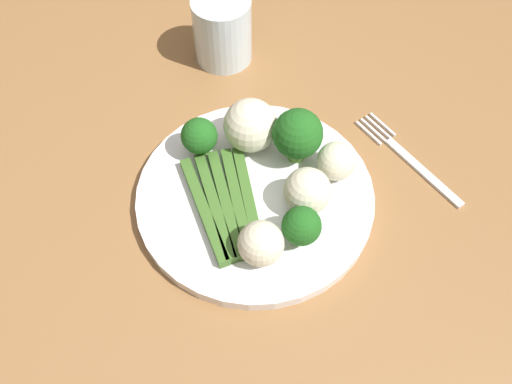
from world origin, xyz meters
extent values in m
cube|color=gray|center=(0.00, 0.00, -0.01)|extent=(6.00, 6.00, 0.02)
cube|color=olive|center=(0.00, 0.00, 0.72)|extent=(1.20, 1.06, 0.04)
cylinder|color=olive|center=(0.54, 0.47, 0.35)|extent=(0.07, 0.07, 0.70)
cylinder|color=white|center=(0.03, 0.00, 0.75)|extent=(0.27, 0.27, 0.01)
cube|color=#3D6626|center=(0.02, -0.01, 0.76)|extent=(0.03, 0.14, 0.01)
cube|color=#3D6626|center=(0.01, -0.01, 0.76)|extent=(0.03, 0.14, 0.01)
cube|color=#3D6626|center=(-0.01, -0.01, 0.76)|extent=(0.03, 0.14, 0.01)
cube|color=#3D6626|center=(-0.02, -0.01, 0.76)|extent=(0.02, 0.14, 0.01)
cube|color=#3D6626|center=(-0.03, -0.01, 0.76)|extent=(0.01, 0.14, 0.01)
cylinder|color=#4C7F2B|center=(-0.01, 0.08, 0.77)|extent=(0.01, 0.01, 0.01)
sphere|color=#1E5B1C|center=(-0.01, 0.08, 0.79)|extent=(0.04, 0.04, 0.04)
cylinder|color=#4C7F2B|center=(0.06, -0.07, 0.77)|extent=(0.01, 0.01, 0.01)
sphere|color=#1E5B1C|center=(0.06, -0.07, 0.79)|extent=(0.04, 0.04, 0.04)
cylinder|color=#4C7F2B|center=(0.09, 0.03, 0.77)|extent=(0.02, 0.02, 0.02)
sphere|color=#1E5B1C|center=(0.09, 0.03, 0.80)|extent=(0.06, 0.06, 0.06)
sphere|color=beige|center=(0.01, -0.08, 0.78)|extent=(0.05, 0.05, 0.05)
sphere|color=beige|center=(0.08, -0.03, 0.78)|extent=(0.05, 0.05, 0.05)
sphere|color=beige|center=(0.05, 0.07, 0.79)|extent=(0.06, 0.06, 0.06)
sphere|color=beige|center=(0.13, -0.01, 0.78)|extent=(0.04, 0.04, 0.04)
cube|color=silver|center=(0.23, -0.03, 0.75)|extent=(0.04, 0.12, 0.00)
cube|color=silver|center=(0.22, 0.05, 0.75)|extent=(0.02, 0.04, 0.00)
cube|color=silver|center=(0.21, 0.05, 0.75)|extent=(0.02, 0.04, 0.00)
cube|color=silver|center=(0.21, 0.05, 0.75)|extent=(0.02, 0.04, 0.00)
cube|color=silver|center=(0.20, 0.04, 0.75)|extent=(0.02, 0.04, 0.00)
cylinder|color=silver|center=(0.07, 0.24, 0.79)|extent=(0.08, 0.08, 0.09)
camera|label=1|loc=(-0.08, -0.32, 1.26)|focal=38.02mm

